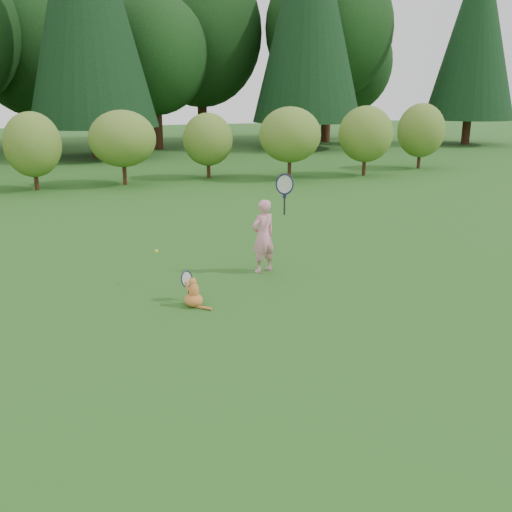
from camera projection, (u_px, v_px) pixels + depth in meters
name	position (u px, v px, depth m)	size (l,w,h in m)	color
ground	(263.00, 319.00, 8.18)	(100.00, 100.00, 0.00)	#1F5417
shrub_row	(124.00, 145.00, 19.48)	(28.00, 3.00, 2.80)	#447223
child	(264.00, 234.00, 10.13)	(0.77, 0.50, 1.98)	pink
cat	(193.00, 291.00, 8.62)	(0.41, 0.64, 0.63)	orange
tennis_ball	(156.00, 251.00, 9.46)	(0.06, 0.06, 0.06)	#9AD419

